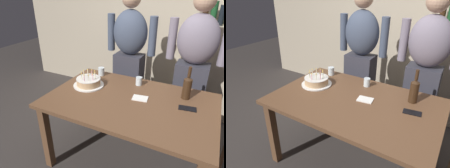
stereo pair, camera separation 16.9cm
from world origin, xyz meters
TOP-DOWN VIEW (x-y plane):
  - ground_plane at (0.00, 0.00)m, footprint 10.00×10.00m
  - back_wall at (0.00, 1.55)m, footprint 5.20×0.10m
  - dining_table at (0.00, 0.00)m, footprint 1.50×0.96m
  - birthday_cake at (-0.49, 0.07)m, footprint 0.31×0.31m
  - water_glass_near at (-0.50, 0.37)m, footprint 0.07×0.07m
  - water_glass_far at (-0.03, 0.32)m, footprint 0.07×0.07m
  - wine_bottle at (0.45, 0.25)m, footprint 0.08×0.08m
  - cell_phone at (0.49, 0.07)m, footprint 0.15×0.09m
  - napkin_stack at (0.08, 0.06)m, footprint 0.15×0.12m
  - person_man_bearded at (-0.30, 0.72)m, footprint 0.61×0.27m
  - person_woman_cardigan at (0.43, 0.72)m, footprint 0.61×0.27m
  - shelf_cabinet at (0.65, 1.33)m, footprint 0.64×0.30m

SIDE VIEW (x-z plane):
  - ground_plane at x=0.00m, z-range 0.00..0.00m
  - shelf_cabinet at x=0.65m, z-range -0.12..1.41m
  - dining_table at x=0.00m, z-range 0.27..1.01m
  - cell_phone at x=0.49m, z-range 0.74..0.75m
  - napkin_stack at x=0.08m, z-range 0.74..0.75m
  - birthday_cake at x=-0.49m, z-range 0.70..0.86m
  - water_glass_far at x=-0.03m, z-range 0.74..0.83m
  - water_glass_near at x=-0.50m, z-range 0.74..0.83m
  - wine_bottle at x=0.45m, z-range 0.70..1.01m
  - person_man_bearded at x=-0.30m, z-range 0.04..1.70m
  - person_woman_cardigan at x=0.43m, z-range 0.04..1.70m
  - back_wall at x=0.00m, z-range 0.00..2.60m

